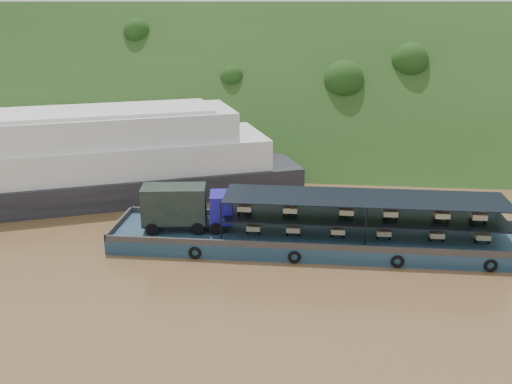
# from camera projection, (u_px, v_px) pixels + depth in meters

# --- Properties ---
(ground) EXTENTS (160.00, 160.00, 0.00)m
(ground) POSITION_uv_depth(u_px,v_px,m) (275.00, 238.00, 50.05)
(ground) COLOR brown
(ground) RESTS_ON ground
(hillside) EXTENTS (140.00, 39.60, 39.60)m
(hillside) POSITION_uv_depth(u_px,v_px,m) (292.00, 143.00, 84.02)
(hillside) COLOR #1A3413
(hillside) RESTS_ON ground
(cargo_barge) EXTENTS (35.00, 7.18, 5.07)m
(cargo_barge) POSITION_uv_depth(u_px,v_px,m) (303.00, 232.00, 47.99)
(cargo_barge) COLOR #122C3F
(cargo_barge) RESTS_ON ground
(passenger_ferry) EXTENTS (46.59, 27.95, 9.25)m
(passenger_ferry) POSITION_uv_depth(u_px,v_px,m) (81.00, 160.00, 59.44)
(passenger_ferry) COLOR black
(passenger_ferry) RESTS_ON ground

